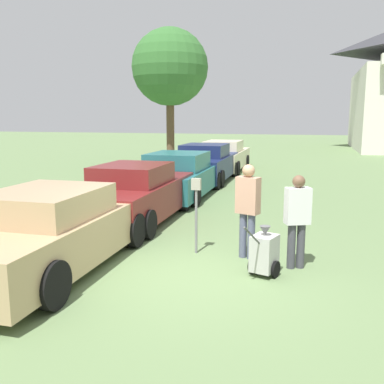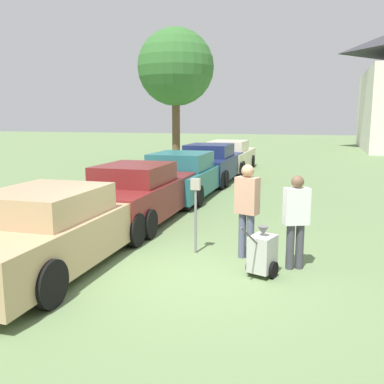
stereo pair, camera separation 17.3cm
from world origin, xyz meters
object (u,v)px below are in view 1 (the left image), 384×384
at_px(parked_car_maroon, 136,195).
at_px(person_supervisor, 297,216).
at_px(parked_car_teal, 179,176).
at_px(person_worker, 248,205).
at_px(parked_car_cream, 224,157).
at_px(parking_meter, 196,202).
at_px(equipment_cart, 264,253).
at_px(parked_car_tan, 53,231).
at_px(parked_car_navy, 206,164).

relative_size(parked_car_maroon, person_supervisor, 2.87).
height_order(parked_car_maroon, parked_car_teal, same).
distance_m(parked_car_teal, person_worker, 6.54).
distance_m(parked_car_maroon, parked_car_cream, 10.91).
distance_m(parking_meter, equipment_cart, 1.74).
distance_m(parked_car_maroon, parking_meter, 3.00).
distance_m(parked_car_teal, parked_car_cream, 7.28).
distance_m(parked_car_tan, person_worker, 3.47).
height_order(parked_car_cream, parking_meter, parked_car_cream).
distance_m(parked_car_cream, person_supervisor, 13.90).
xyz_separation_m(parked_car_teal, parking_meter, (2.15, -5.70, 0.34)).
bearing_deg(parked_car_navy, person_worker, -72.50).
bearing_deg(parked_car_navy, parked_car_cream, 88.89).
relative_size(parked_car_navy, person_worker, 2.78).
distance_m(parked_car_teal, parked_car_navy, 3.59).
bearing_deg(parking_meter, parked_car_cream, 99.40).
xyz_separation_m(parked_car_teal, parked_car_cream, (-0.00, 7.28, 0.01)).
xyz_separation_m(parked_car_tan, person_worker, (3.14, 1.46, 0.34)).
bearing_deg(parked_car_cream, person_supervisor, -74.23).
height_order(parked_car_cream, person_worker, person_worker).
bearing_deg(parked_car_tan, parked_car_cream, 88.89).
height_order(parked_car_navy, person_supervisor, person_supervisor).
relative_size(parked_car_maroon, parked_car_cream, 0.90).
height_order(parked_car_tan, parked_car_cream, parked_car_cream).
relative_size(parked_car_maroon, person_worker, 2.67).
distance_m(parked_car_cream, person_worker, 13.38).
bearing_deg(person_supervisor, parked_car_navy, -91.11).
distance_m(parked_car_tan, parked_car_cream, 14.46).
bearing_deg(equipment_cart, parked_car_tan, -151.67).
bearing_deg(person_worker, person_supervisor, -178.70).
distance_m(parked_car_tan, parked_car_navy, 10.77).
distance_m(parked_car_maroon, equipment_cart, 4.59).
xyz_separation_m(parked_car_teal, equipment_cart, (3.55, -6.53, -0.29)).
bearing_deg(parked_car_teal, parked_car_navy, 88.89).
bearing_deg(parked_car_teal, parked_car_tan, -91.11).
xyz_separation_m(person_supervisor, equipment_cart, (-0.49, -0.51, -0.54)).
relative_size(parked_car_maroon, parked_car_teal, 0.93).
bearing_deg(parked_car_navy, parked_car_teal, -91.11).
bearing_deg(parked_car_tan, parking_meter, 33.50).
relative_size(parked_car_maroon, parking_meter, 3.21).
distance_m(parked_car_teal, parking_meter, 6.10).
xyz_separation_m(parked_car_teal, person_supervisor, (4.04, -6.02, 0.25)).
xyz_separation_m(parked_car_maroon, parking_meter, (2.15, -2.06, 0.33)).
height_order(parked_car_tan, equipment_cart, parked_car_tan).
relative_size(parked_car_tan, parking_meter, 3.28).
height_order(parked_car_maroon, parked_car_cream, parked_car_cream).
relative_size(parked_car_tan, person_supervisor, 2.93).
bearing_deg(person_worker, parked_car_tan, 44.62).
distance_m(parked_car_cream, parking_meter, 13.15).
distance_m(parked_car_tan, parking_meter, 2.63).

